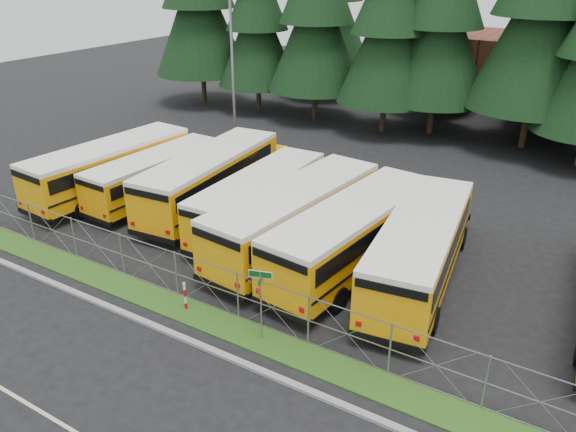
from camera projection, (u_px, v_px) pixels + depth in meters
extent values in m
plane|color=black|center=(275.00, 313.00, 21.48)|extent=(120.00, 120.00, 0.00)
cube|color=gray|center=(226.00, 356.00, 19.06)|extent=(50.00, 0.25, 0.12)
cube|color=#254C15|center=(250.00, 335.00, 20.15)|extent=(50.00, 1.40, 0.06)
cylinder|color=gray|center=(261.00, 306.00, 19.42)|extent=(0.06, 0.06, 2.80)
cube|color=#0B5017|center=(260.00, 274.00, 18.88)|extent=(0.77, 0.26, 0.22)
cube|color=white|center=(260.00, 274.00, 18.88)|extent=(0.81, 0.26, 0.26)
cube|color=#0B5017|center=(260.00, 281.00, 18.98)|extent=(0.19, 0.53, 0.18)
cylinder|color=#B20C0C|center=(185.00, 296.00, 21.44)|extent=(0.11, 0.11, 1.20)
cylinder|color=gray|center=(233.00, 76.00, 38.16)|extent=(0.20, 0.20, 10.00)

